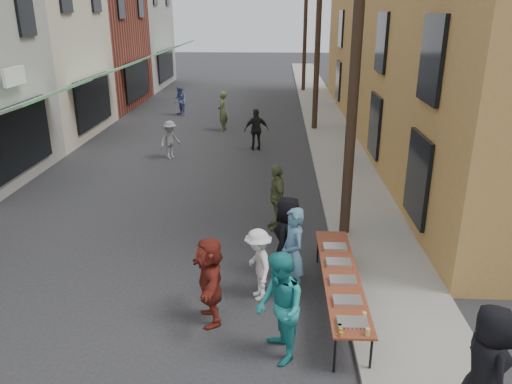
# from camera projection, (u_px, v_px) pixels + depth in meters

# --- Properties ---
(ground) EXTENTS (120.00, 120.00, 0.00)m
(ground) POSITION_uv_depth(u_px,v_px,m) (156.00, 292.00, 10.50)
(ground) COLOR #28282B
(ground) RESTS_ON ground
(sidewalk) EXTENTS (2.20, 60.00, 0.10)m
(sidewalk) POSITION_uv_depth(u_px,v_px,m) (328.00, 129.00, 24.33)
(sidewalk) COLOR gray
(sidewalk) RESTS_ON ground
(storefront_row) EXTENTS (8.00, 37.00, 9.00)m
(storefront_row) POSITION_uv_depth(u_px,v_px,m) (14.00, 41.00, 23.50)
(storefront_row) COLOR maroon
(storefront_row) RESTS_ON ground
(building_ochre) EXTENTS (10.00, 28.00, 10.00)m
(building_ochre) POSITION_uv_depth(u_px,v_px,m) (479.00, 23.00, 21.42)
(building_ochre) COLOR #A9813C
(building_ochre) RESTS_ON ground
(utility_pole_near) EXTENTS (0.26, 0.26, 9.00)m
(utility_pole_near) POSITION_uv_depth(u_px,v_px,m) (356.00, 59.00, 11.57)
(utility_pole_near) COLOR #2D2116
(utility_pole_near) RESTS_ON ground
(utility_pole_mid) EXTENTS (0.26, 0.26, 9.00)m
(utility_pole_mid) POSITION_uv_depth(u_px,v_px,m) (318.00, 34.00, 22.81)
(utility_pole_mid) COLOR #2D2116
(utility_pole_mid) RESTS_ON ground
(utility_pole_far) EXTENTS (0.26, 0.26, 9.00)m
(utility_pole_far) POSITION_uv_depth(u_px,v_px,m) (305.00, 25.00, 34.05)
(utility_pole_far) COLOR #2D2116
(utility_pole_far) RESTS_ON ground
(serving_table) EXTENTS (0.70, 4.00, 0.75)m
(serving_table) POSITION_uv_depth(u_px,v_px,m) (341.00, 276.00, 9.69)
(serving_table) COLOR #612717
(serving_table) RESTS_ON ground
(catering_tray_sausage) EXTENTS (0.50, 0.33, 0.08)m
(catering_tray_sausage) POSITION_uv_depth(u_px,v_px,m) (353.00, 323.00, 8.11)
(catering_tray_sausage) COLOR maroon
(catering_tray_sausage) RESTS_ON serving_table
(catering_tray_foil_b) EXTENTS (0.50, 0.33, 0.08)m
(catering_tray_foil_b) POSITION_uv_depth(u_px,v_px,m) (348.00, 301.00, 8.72)
(catering_tray_foil_b) COLOR #B2B2B7
(catering_tray_foil_b) RESTS_ON serving_table
(catering_tray_buns) EXTENTS (0.50, 0.33, 0.08)m
(catering_tray_buns) POSITION_uv_depth(u_px,v_px,m) (343.00, 281.00, 9.38)
(catering_tray_buns) COLOR tan
(catering_tray_buns) RESTS_ON serving_table
(catering_tray_foil_d) EXTENTS (0.50, 0.33, 0.08)m
(catering_tray_foil_d) POSITION_uv_depth(u_px,v_px,m) (339.00, 263.00, 10.03)
(catering_tray_foil_d) COLOR #B2B2B7
(catering_tray_foil_d) RESTS_ON serving_table
(catering_tray_buns_end) EXTENTS (0.50, 0.33, 0.08)m
(catering_tray_buns_end) POSITION_uv_depth(u_px,v_px,m) (335.00, 247.00, 10.69)
(catering_tray_buns_end) COLOR tan
(catering_tray_buns_end) RESTS_ON serving_table
(condiment_jar_a) EXTENTS (0.07, 0.07, 0.08)m
(condiment_jar_a) POSITION_uv_depth(u_px,v_px,m) (341.00, 334.00, 7.84)
(condiment_jar_a) COLOR #A57F26
(condiment_jar_a) RESTS_ON serving_table
(condiment_jar_b) EXTENTS (0.07, 0.07, 0.08)m
(condiment_jar_b) POSITION_uv_depth(u_px,v_px,m) (340.00, 330.00, 7.93)
(condiment_jar_b) COLOR #A57F26
(condiment_jar_b) RESTS_ON serving_table
(condiment_jar_c) EXTENTS (0.07, 0.07, 0.08)m
(condiment_jar_c) POSITION_uv_depth(u_px,v_px,m) (340.00, 327.00, 8.03)
(condiment_jar_c) COLOR #A57F26
(condiment_jar_c) RESTS_ON serving_table
(cup_stack) EXTENTS (0.08, 0.08, 0.12)m
(cup_stack) POSITION_uv_depth(u_px,v_px,m) (368.00, 332.00, 7.86)
(cup_stack) COLOR tan
(cup_stack) RESTS_ON serving_table
(guest_front_a) EXTENTS (0.93, 1.09, 1.90)m
(guest_front_a) POSITION_uv_depth(u_px,v_px,m) (288.00, 239.00, 10.72)
(guest_front_a) COLOR black
(guest_front_a) RESTS_ON ground
(guest_front_b) EXTENTS (0.68, 0.83, 1.96)m
(guest_front_b) POSITION_uv_depth(u_px,v_px,m) (293.00, 254.00, 9.99)
(guest_front_b) COLOR teal
(guest_front_b) RESTS_ON ground
(guest_front_c) EXTENTS (0.96, 1.11, 1.95)m
(guest_front_c) POSITION_uv_depth(u_px,v_px,m) (280.00, 308.00, 8.19)
(guest_front_c) COLOR teal
(guest_front_c) RESTS_ON ground
(guest_front_d) EXTENTS (0.84, 1.11, 1.52)m
(guest_front_d) POSITION_uv_depth(u_px,v_px,m) (258.00, 264.00, 10.03)
(guest_front_d) COLOR white
(guest_front_d) RESTS_ON ground
(guest_front_e) EXTENTS (0.70, 1.12, 1.78)m
(guest_front_e) POSITION_uv_depth(u_px,v_px,m) (277.00, 197.00, 13.24)
(guest_front_e) COLOR #626E40
(guest_front_e) RESTS_ON ground
(guest_queue_back) EXTENTS (0.89, 1.67, 1.72)m
(guest_queue_back) POSITION_uv_depth(u_px,v_px,m) (210.00, 280.00, 9.25)
(guest_queue_back) COLOR maroon
(guest_queue_back) RESTS_ON ground
(server) EXTENTS (0.68, 0.97, 1.88)m
(server) POSITION_uv_depth(u_px,v_px,m) (486.00, 367.00, 6.75)
(server) COLOR black
(server) RESTS_ON sidewalk
(passerby_left) EXTENTS (1.03, 1.11, 1.50)m
(passerby_left) POSITION_uv_depth(u_px,v_px,m) (170.00, 140.00, 19.56)
(passerby_left) COLOR gray
(passerby_left) RESTS_ON ground
(passerby_mid) EXTENTS (1.08, 0.62, 1.73)m
(passerby_mid) POSITION_uv_depth(u_px,v_px,m) (256.00, 130.00, 20.68)
(passerby_mid) COLOR black
(passerby_mid) RESTS_ON ground
(passerby_right) EXTENTS (0.53, 0.74, 1.90)m
(passerby_right) POSITION_uv_depth(u_px,v_px,m) (223.00, 111.00, 23.94)
(passerby_right) COLOR #55663B
(passerby_right) RESTS_ON ground
(passerby_far) EXTENTS (0.96, 0.99, 1.61)m
(passerby_far) POSITION_uv_depth(u_px,v_px,m) (180.00, 101.00, 27.39)
(passerby_far) COLOR #5766A8
(passerby_far) RESTS_ON ground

